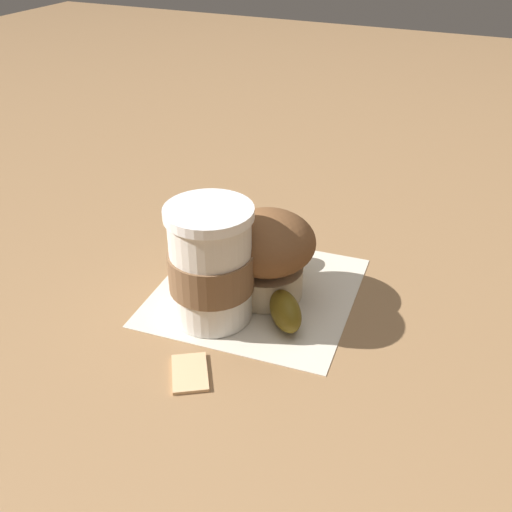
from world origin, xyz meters
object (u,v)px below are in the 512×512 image
object	(u,v)px
coffee_cup	(211,265)
banana	(277,280)
muffin	(266,253)
sugar_packet	(191,372)

from	to	relation	value
coffee_cup	banana	xyz separation A→B (m)	(0.06, -0.05, -0.04)
coffee_cup	banana	world-z (taller)	coffee_cup
muffin	banana	size ratio (longest dim) A/B	0.63
muffin	sugar_packet	world-z (taller)	muffin
coffee_cup	muffin	distance (m)	0.07
coffee_cup	muffin	xyz separation A→B (m)	(0.05, -0.04, -0.01)
coffee_cup	banana	distance (m)	0.09
muffin	sugar_packet	distance (m)	0.15
banana	sugar_packet	distance (m)	0.15
coffee_cup	muffin	bearing A→B (deg)	-32.83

